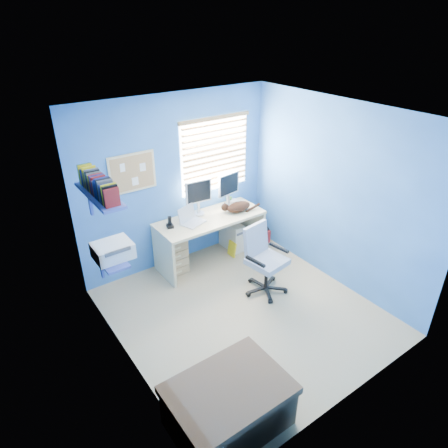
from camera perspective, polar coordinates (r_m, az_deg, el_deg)
floor at (r=5.24m, az=2.85°, el=-12.43°), size 3.00×3.20×0.00m
ceiling at (r=4.09m, az=3.70°, el=15.26°), size 3.00×3.20×0.00m
wall_back at (r=5.74m, az=-6.76°, el=5.88°), size 3.00×0.01×2.50m
wall_front at (r=3.63m, az=19.31°, el=-10.17°), size 3.00×0.01×2.50m
wall_left at (r=3.91m, az=-14.43°, el=-6.42°), size 0.01×3.20×2.50m
wall_right at (r=5.51m, az=15.59°, el=4.00°), size 0.01×3.20×2.50m
desk at (r=6.02m, az=-1.94°, el=-2.18°), size 1.62×0.65×0.74m
laptop at (r=5.64m, az=-4.43°, el=1.11°), size 0.40×0.35×0.22m
monitor_left at (r=5.83m, az=-3.73°, el=3.81°), size 0.41×0.16×0.54m
monitor_right at (r=6.07m, az=0.58°, el=4.89°), size 0.41×0.18×0.54m
phone at (r=5.58m, az=-7.77°, el=0.31°), size 0.11×0.13×0.17m
mug at (r=6.26m, az=0.70°, el=3.41°), size 0.10×0.09×0.10m
cd_spindle at (r=6.23m, az=1.37°, el=3.15°), size 0.13×0.13×0.07m
cat at (r=6.00m, az=2.11°, el=2.47°), size 0.45×0.36×0.14m
tower_pc at (r=6.41m, az=1.10°, el=-1.64°), size 0.21×0.45×0.45m
drawer_boxes at (r=5.85m, az=-7.21°, el=-4.55°), size 0.35×0.28×0.54m
yellow_book at (r=6.25m, az=1.15°, el=-3.58°), size 0.03×0.17×0.24m
backpack at (r=6.53m, az=5.47°, el=-1.61°), size 0.30×0.23×0.36m
bed_corner at (r=3.98m, az=0.66°, el=-24.50°), size 1.02×0.73×0.49m
office_chair at (r=5.43m, az=5.72°, el=-6.24°), size 0.63×0.63×0.95m
window_blinds at (r=5.93m, az=-1.23°, el=9.89°), size 1.15×0.05×1.10m
corkboard at (r=5.36m, az=-12.93°, el=7.15°), size 0.64×0.02×0.52m
wall_shelves at (r=4.47m, az=-16.66°, el=0.69°), size 0.42×0.90×1.05m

